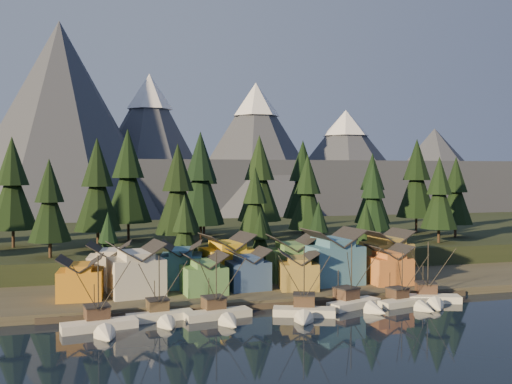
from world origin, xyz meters
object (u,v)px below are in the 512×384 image
object	(u,v)px
boat_4	(359,295)
boat_5	(409,296)
boat_0	(101,316)
house_back_1	(182,263)
boat_2	(221,306)
boat_1	(162,309)
house_front_1	(136,267)
boat_6	(431,291)
boat_3	(304,303)
house_front_0	(80,277)
house_back_0	(110,264)

from	to	relation	value
boat_4	boat_5	distance (m)	9.63
boat_0	house_back_1	world-z (taller)	boat_0
boat_2	boat_0	bearing A→B (deg)	176.85
boat_1	boat_2	xyz separation A→B (m)	(9.49, -1.41, 0.10)
boat_4	boat_1	bearing A→B (deg)	158.88
boat_5	house_back_1	size ratio (longest dim) A/B	1.17
boat_0	boat_4	distance (m)	44.66
boat_2	house_front_1	distance (m)	21.06
boat_4	boat_6	world-z (taller)	boat_4
boat_2	house_front_1	world-z (taller)	house_front_1
boat_1	boat_3	size ratio (longest dim) A/B	0.97
boat_3	boat_4	xyz separation A→B (m)	(11.51, 2.92, 0.03)
house_back_1	boat_0	bearing A→B (deg)	-111.98
boat_2	boat_5	xyz separation A→B (m)	(34.98, -0.23, -0.20)
boat_3	boat_6	size ratio (longest dim) A/B	0.99
boat_5	house_front_0	world-z (taller)	boat_5
boat_6	house_back_0	xyz separation A→B (m)	(-57.33, 23.91, 3.97)
boat_3	boat_5	world-z (taller)	boat_3
boat_4	house_front_1	size ratio (longest dim) A/B	1.17
boat_4	house_back_0	bearing A→B (deg)	130.64
boat_1	boat_5	size ratio (longest dim) A/B	1.08
boat_4	boat_5	world-z (taller)	boat_4
boat_2	house_back_0	distance (m)	30.39
boat_0	boat_6	distance (m)	59.36
house_front_1	boat_2	bearing A→B (deg)	-61.42
boat_1	house_back_0	size ratio (longest dim) A/B	1.35
boat_4	boat_5	xyz separation A→B (m)	(9.58, -0.94, -0.43)
house_front_0	house_back_0	world-z (taller)	house_back_0
boat_2	boat_5	world-z (taller)	boat_2
boat_5	house_back_0	world-z (taller)	house_back_0
boat_2	boat_1	bearing A→B (deg)	162.72
house_front_1	boat_6	bearing A→B (deg)	-25.66
boat_3	boat_5	xyz separation A→B (m)	(21.09, 1.98, -0.40)
boat_1	boat_5	xyz separation A→B (m)	(44.47, -1.64, -0.09)
boat_0	house_back_1	xyz separation A→B (m)	(15.80, 23.24, 3.94)
boat_4	house_front_0	bearing A→B (deg)	143.00
boat_6	house_front_1	bearing A→B (deg)	-177.77
boat_1	house_back_1	bearing A→B (deg)	66.10
boat_2	boat_3	distance (m)	14.06
boat_0	boat_4	xyz separation A→B (m)	(44.58, 2.62, 0.11)
house_front_1	boat_4	bearing A→B (deg)	-31.56
boat_3	boat_5	bearing A→B (deg)	26.13
boat_0	boat_6	bearing A→B (deg)	-7.09
boat_2	boat_6	world-z (taller)	boat_6
boat_6	house_front_1	world-z (taller)	house_front_1
boat_1	boat_6	bearing A→B (deg)	-7.55
boat_2	house_back_0	bearing A→B (deg)	116.03
boat_3	house_front_1	distance (m)	32.60
boat_4	house_back_0	world-z (taller)	boat_4
boat_2	house_back_1	size ratio (longest dim) A/B	1.30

